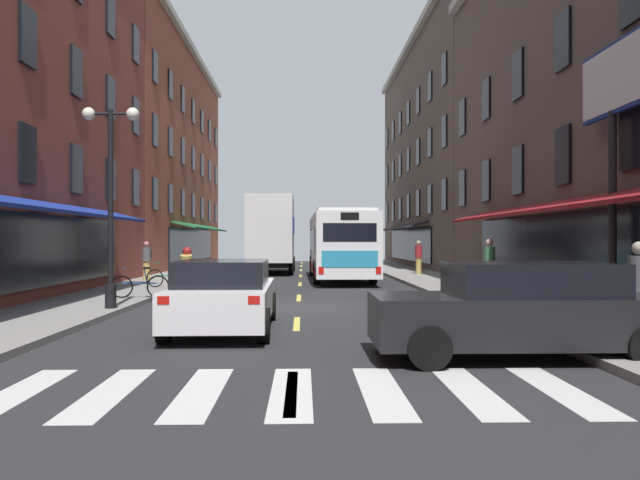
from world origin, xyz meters
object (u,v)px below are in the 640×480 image
(box_truck, at_px, (272,235))
(pedestrian_mid, at_px, (639,290))
(bicycle_mid, at_px, (140,286))
(billboard_sign, at_px, (613,110))
(motorcycle_rider, at_px, (187,280))
(pedestrian_near, at_px, (147,260))
(pedestrian_far, at_px, (419,257))
(sedan_near, at_px, (522,310))
(sedan_mid, at_px, (224,295))
(pedestrian_rear, at_px, (489,266))
(street_lamp_twin, at_px, (111,197))
(transit_bus, at_px, (340,245))
(bicycle_near, at_px, (169,277))

(box_truck, relative_size, pedestrian_mid, 4.44)
(bicycle_mid, bearing_deg, billboard_sign, -23.45)
(box_truck, height_order, bicycle_mid, box_truck)
(motorcycle_rider, relative_size, pedestrian_near, 1.25)
(billboard_sign, bearing_deg, pedestrian_far, 93.18)
(sedan_near, bearing_deg, sedan_mid, 147.18)
(pedestrian_rear, bearing_deg, sedan_mid, 63.33)
(pedestrian_mid, bearing_deg, sedan_mid, 89.81)
(pedestrian_mid, xyz_separation_m, pedestrian_far, (0.23, 22.27, 0.01))
(motorcycle_rider, height_order, street_lamp_twin, street_lamp_twin)
(box_truck, height_order, pedestrian_near, box_truck)
(street_lamp_twin, bearing_deg, motorcycle_rider, 56.38)
(pedestrian_far, bearing_deg, transit_bus, -85.42)
(billboard_sign, xyz_separation_m, bicycle_mid, (-11.75, 5.10, -4.26))
(motorcycle_rider, height_order, pedestrian_mid, pedestrian_mid)
(billboard_sign, relative_size, transit_bus, 0.54)
(billboard_sign, height_order, pedestrian_far, billboard_sign)
(billboard_sign, distance_m, sedan_near, 6.84)
(pedestrian_mid, relative_size, pedestrian_far, 0.99)
(sedan_near, relative_size, motorcycle_rider, 2.20)
(transit_bus, height_order, street_lamp_twin, street_lamp_twin)
(sedan_mid, bearing_deg, bicycle_near, 107.39)
(sedan_mid, height_order, street_lamp_twin, street_lamp_twin)
(pedestrian_far, bearing_deg, sedan_mid, -48.68)
(sedan_mid, relative_size, bicycle_near, 2.87)
(sedan_near, xyz_separation_m, pedestrian_mid, (2.23, 0.74, 0.25))
(pedestrian_rear, bearing_deg, pedestrian_far, -69.77)
(bicycle_near, distance_m, pedestrian_far, 14.25)
(transit_bus, distance_m, sedan_near, 20.44)
(bicycle_near, relative_size, pedestrian_rear, 0.96)
(motorcycle_rider, bearing_deg, bicycle_near, 107.26)
(box_truck, height_order, motorcycle_rider, box_truck)
(transit_bus, bearing_deg, pedestrian_far, 32.54)
(pedestrian_far, bearing_deg, sedan_near, -34.05)
(box_truck, xyz_separation_m, sedan_mid, (0.14, -22.97, -1.40))
(billboard_sign, bearing_deg, sedan_mid, -172.86)
(pedestrian_mid, height_order, pedestrian_far, pedestrian_far)
(pedestrian_far, xyz_separation_m, street_lamp_twin, (-10.71, -16.59, 1.93))
(pedestrian_mid, bearing_deg, box_truck, 35.02)
(sedan_mid, bearing_deg, billboard_sign, 7.14)
(motorcycle_rider, distance_m, pedestrian_rear, 9.24)
(sedan_mid, bearing_deg, pedestrian_mid, -19.02)
(pedestrian_far, distance_m, street_lamp_twin, 19.84)
(motorcycle_rider, bearing_deg, pedestrian_far, 57.29)
(bicycle_mid, relative_size, pedestrian_far, 1.01)
(bicycle_mid, relative_size, pedestrian_near, 1.03)
(bicycle_near, distance_m, street_lamp_twin, 7.64)
(sedan_near, bearing_deg, pedestrian_mid, 18.27)
(box_truck, xyz_separation_m, bicycle_near, (-3.13, -12.54, -1.63))
(sedan_mid, bearing_deg, pedestrian_far, 69.27)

